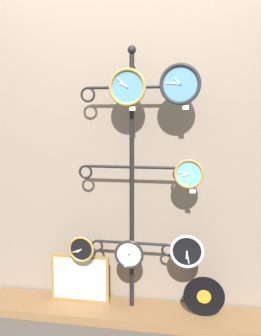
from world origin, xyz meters
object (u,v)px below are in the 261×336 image
object	(u,v)px
clock_bottom_right	(187,251)
picture_frame	(80,278)
clock_top_right	(180,84)
clock_top_center	(127,87)
clock_bottom_left	(81,249)
vinyl_record	(204,296)
clock_bottom_center	(129,254)
display_stand	(132,234)
clock_middle_right	(189,174)

from	to	relation	value
clock_bottom_right	picture_frame	size ratio (longest dim) A/B	0.53
clock_top_right	picture_frame	size ratio (longest dim) A/B	0.61
clock_top_center	clock_bottom_left	size ratio (longest dim) A/B	1.33
vinyl_record	clock_bottom_center	bearing A→B (deg)	-176.04
clock_bottom_left	clock_bottom_right	distance (m)	0.76
display_stand	clock_top_center	xyz separation A→B (m)	(-0.02, -0.08, 1.04)
clock_bottom_right	clock_bottom_left	bearing A→B (deg)	179.72
clock_bottom_right	clock_top_right	bearing A→B (deg)	-170.62
clock_top_center	display_stand	bearing A→B (deg)	78.30
clock_bottom_center	vinyl_record	bearing A→B (deg)	3.96
display_stand	vinyl_record	distance (m)	0.66
clock_bottom_center	display_stand	bearing A→B (deg)	87.29
clock_top_center	picture_frame	xyz separation A→B (m)	(-0.38, 0.07, -1.40)
vinyl_record	picture_frame	xyz separation A→B (m)	(-0.92, 0.06, 0.04)
clock_bottom_center	clock_bottom_right	size ratio (longest dim) A/B	0.88
clock_middle_right	vinyl_record	world-z (taller)	clock_middle_right
clock_top_center	clock_bottom_left	distance (m)	1.20
clock_bottom_right	clock_bottom_center	bearing A→B (deg)	-177.12
clock_top_center	vinyl_record	bearing A→B (deg)	1.54
clock_bottom_center	clock_bottom_left	bearing A→B (deg)	176.08
clock_bottom_left	clock_bottom_center	size ratio (longest dim) A/B	0.92
clock_bottom_center	vinyl_record	xyz separation A→B (m)	(0.53, 0.04, -0.28)
clock_top_right	clock_bottom_left	world-z (taller)	clock_top_right
display_stand	clock_middle_right	xyz separation A→B (m)	(0.40, -0.08, 0.46)
clock_top_right	clock_bottom_right	distance (m)	1.13
display_stand	clock_middle_right	size ratio (longest dim) A/B	9.65
clock_top_right	clock_bottom_center	bearing A→B (deg)	-178.34
clock_middle_right	clock_bottom_left	xyz separation A→B (m)	(-0.76, 0.00, -0.57)
picture_frame	clock_bottom_center	bearing A→B (deg)	-13.24
display_stand	picture_frame	bearing A→B (deg)	-178.82
clock_top_right	clock_bottom_left	size ratio (longest dim) A/B	1.42
clock_top_right	picture_frame	world-z (taller)	clock_top_right
display_stand	vinyl_record	world-z (taller)	display_stand
clock_top_center	vinyl_record	size ratio (longest dim) A/B	0.89
display_stand	clock_top_right	size ratio (longest dim) A/B	7.08
display_stand	clock_top_right	bearing A→B (deg)	-14.92
clock_top_center	clock_bottom_right	distance (m)	1.19
display_stand	clock_bottom_left	world-z (taller)	display_stand
clock_top_right	clock_bottom_left	bearing A→B (deg)	178.83
clock_middle_right	clock_bottom_right	distance (m)	0.54
clock_top_center	picture_frame	size ratio (longest dim) A/B	0.57
display_stand	clock_top_right	world-z (taller)	display_stand
clock_bottom_center	vinyl_record	distance (m)	0.60
clock_middle_right	display_stand	bearing A→B (deg)	169.28
clock_top_center	clock_bottom_center	world-z (taller)	clock_top_center
display_stand	clock_bottom_left	xyz separation A→B (m)	(-0.36, -0.08, -0.11)
clock_bottom_center	picture_frame	xyz separation A→B (m)	(-0.39, 0.09, -0.25)
display_stand	clock_bottom_center	bearing A→B (deg)	-92.71
clock_bottom_right	picture_frame	world-z (taller)	clock_bottom_right
clock_top_center	vinyl_record	distance (m)	1.54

